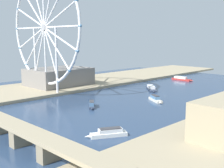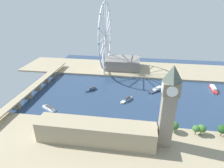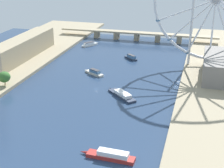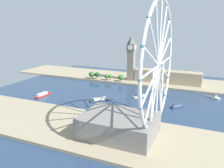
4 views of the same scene
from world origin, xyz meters
name	(u,v)px [view 2 (image 2 of 4)]	position (x,y,z in m)	size (l,w,h in m)	color
ground_plane	(150,98)	(0.00, 0.00, 0.00)	(401.48, 401.48, 0.00)	navy
riverbank_left	(155,157)	(-115.74, 0.00, 1.50)	(90.00, 520.00, 3.00)	tan
riverbank_right	(148,70)	(115.74, 0.00, 1.50)	(90.00, 520.00, 3.00)	tan
clock_tower	(168,106)	(-97.61, -8.39, 45.86)	(15.27, 15.27, 82.21)	gray
parliament_block	(96,132)	(-104.32, 58.32, 13.90)	(22.00, 117.43, 21.80)	tan
tree_row_embankment	(209,129)	(-77.78, -56.06, 11.08)	(11.93, 71.58, 13.66)	#513823
ferris_wheel	(106,37)	(94.93, 84.05, 68.97)	(123.00, 3.20, 127.20)	silver
riverside_hall	(122,63)	(115.66, 53.48, 12.98)	(52.49, 69.28, 19.97)	gray
river_bridge	(37,85)	(0.00, 178.83, 8.14)	(213.48, 12.19, 11.20)	tan
tour_boat_0	(91,89)	(10.78, 92.95, 2.21)	(18.30, 16.18, 5.26)	#2D384C
tour_boat_1	(157,89)	(25.98, -10.74, 1.83)	(30.41, 28.93, 4.55)	#2D384C
tour_boat_2	(126,99)	(-13.41, 34.70, 2.15)	(24.22, 16.65, 5.47)	beige
tour_boat_3	(213,89)	(41.29, -100.61, 2.22)	(34.18, 7.73, 5.35)	#B22D28
tour_boat_4	(49,108)	(-52.05, 134.52, 2.15)	(16.33, 24.65, 5.22)	white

